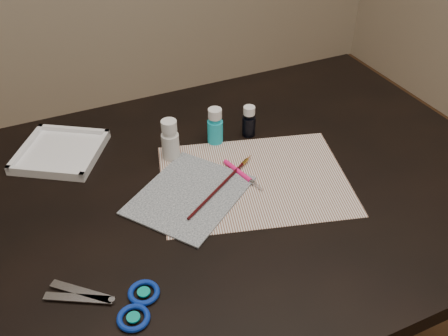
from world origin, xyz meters
name	(u,v)px	position (x,y,z in m)	size (l,w,h in m)	color
table	(224,295)	(0.00, 0.00, 0.38)	(1.30, 0.90, 0.75)	black
paper	(254,180)	(0.07, -0.01, 0.75)	(0.41, 0.31, 0.00)	white
canvas	(189,195)	(-0.08, 0.00, 0.75)	(0.25, 0.20, 0.00)	black
paint_bottle_white	(170,140)	(-0.07, 0.15, 0.80)	(0.04, 0.04, 0.10)	silver
paint_bottle_cyan	(215,126)	(0.05, 0.17, 0.80)	(0.04, 0.04, 0.09)	#1ABAD2
paint_bottle_navy	(249,121)	(0.14, 0.16, 0.79)	(0.03, 0.03, 0.08)	black
paintbrush	(222,184)	(-0.01, 0.00, 0.76)	(0.26, 0.01, 0.01)	black
craft_knife	(244,176)	(0.05, 0.01, 0.76)	(0.14, 0.01, 0.01)	#FF1B75
scissors	(99,302)	(-0.32, -0.20, 0.76)	(0.22, 0.11, 0.01)	silver
palette_tray	(60,151)	(-0.30, 0.27, 0.76)	(0.18, 0.18, 0.02)	white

